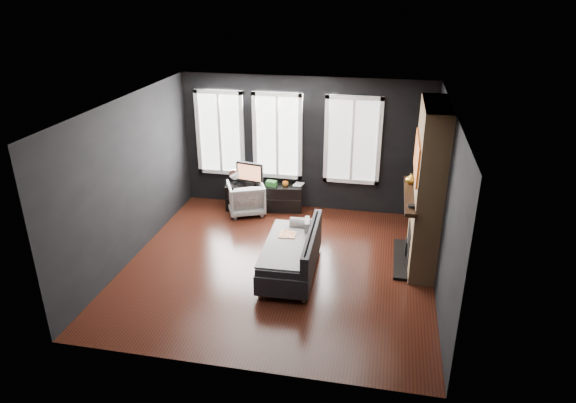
% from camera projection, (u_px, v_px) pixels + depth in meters
% --- Properties ---
extents(floor, '(5.00, 5.00, 0.00)m').
position_uv_depth(floor, '(279.00, 266.00, 8.53)').
color(floor, black).
rests_on(floor, ground).
extents(ceiling, '(5.00, 5.00, 0.00)m').
position_uv_depth(ceiling, '(277.00, 105.00, 7.46)').
color(ceiling, white).
rests_on(ceiling, ground).
extents(wall_back, '(5.00, 0.02, 2.70)m').
position_uv_depth(wall_back, '(305.00, 144.00, 10.24)').
color(wall_back, black).
rests_on(wall_back, ground).
extents(wall_left, '(0.02, 5.00, 2.70)m').
position_uv_depth(wall_left, '(130.00, 180.00, 8.45)').
color(wall_left, black).
rests_on(wall_left, ground).
extents(wall_right, '(0.02, 5.00, 2.70)m').
position_uv_depth(wall_right, '(444.00, 204.00, 7.54)').
color(wall_right, black).
rests_on(wall_right, ground).
extents(windows, '(4.00, 0.16, 1.76)m').
position_uv_depth(windows, '(282.00, 92.00, 9.88)').
color(windows, white).
rests_on(windows, wall_back).
extents(fireplace, '(0.70, 1.62, 2.70)m').
position_uv_depth(fireplace, '(428.00, 188.00, 8.12)').
color(fireplace, '#93724C').
rests_on(fireplace, floor).
extents(sofa, '(0.94, 1.81, 0.77)m').
position_uv_depth(sofa, '(290.00, 251.00, 8.20)').
color(sofa, '#27272A').
rests_on(sofa, floor).
extents(stripe_pillow, '(0.13, 0.34, 0.33)m').
position_uv_depth(stripe_pillow, '(307.00, 229.00, 8.56)').
color(stripe_pillow, gray).
rests_on(stripe_pillow, sofa).
extents(armchair, '(0.91, 0.88, 0.72)m').
position_uv_depth(armchair, '(246.00, 196.00, 10.34)').
color(armchair, silver).
rests_on(armchair, floor).
extents(media_console, '(1.60, 0.67, 0.53)m').
position_uv_depth(media_console, '(264.00, 196.00, 10.58)').
color(media_console, black).
rests_on(media_console, floor).
extents(monitor, '(0.61, 0.25, 0.53)m').
position_uv_depth(monitor, '(250.00, 172.00, 10.36)').
color(monitor, black).
rests_on(monitor, media_console).
extents(desk_fan, '(0.23, 0.23, 0.30)m').
position_uv_depth(desk_fan, '(235.00, 176.00, 10.49)').
color(desk_fan, gray).
rests_on(desk_fan, media_console).
extents(mug, '(0.15, 0.14, 0.12)m').
position_uv_depth(mug, '(285.00, 183.00, 10.37)').
color(mug, orange).
rests_on(mug, media_console).
extents(book, '(0.18, 0.05, 0.25)m').
position_uv_depth(book, '(294.00, 179.00, 10.43)').
color(book, '#A09A80').
rests_on(book, media_console).
extents(storage_box, '(0.23, 0.17, 0.11)m').
position_uv_depth(storage_box, '(271.00, 183.00, 10.37)').
color(storage_box, '#296628').
rests_on(storage_box, media_console).
extents(mantel_vase, '(0.21, 0.21, 0.17)m').
position_uv_depth(mantel_vase, '(411.00, 179.00, 8.58)').
color(mantel_vase, gold).
rests_on(mantel_vase, fireplace).
extents(mantel_clock, '(0.14, 0.14, 0.04)m').
position_uv_depth(mantel_clock, '(412.00, 206.00, 7.71)').
color(mantel_clock, black).
rests_on(mantel_clock, fireplace).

